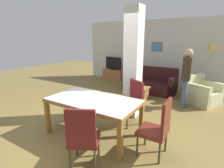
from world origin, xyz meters
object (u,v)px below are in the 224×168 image
(dining_table, at_px, (93,106))
(dining_chair_near_right, at_px, (83,136))
(standing_person, at_px, (186,74))
(sofa, at_px, (150,84))
(floor_lamp, at_px, (213,52))
(dining_chair_far_right, at_px, (132,101))
(coffee_table, at_px, (139,93))
(dining_chair_head_right, at_px, (158,127))
(bottle, at_px, (135,83))
(tv_screen, at_px, (113,63))
(tv_stand, at_px, (113,74))
(armchair, at_px, (201,94))

(dining_table, relative_size, dining_chair_near_right, 1.79)
(dining_table, relative_size, standing_person, 1.09)
(sofa, height_order, floor_lamp, floor_lamp)
(dining_chair_near_right, relative_size, dining_chair_far_right, 1.00)
(coffee_table, height_order, floor_lamp, floor_lamp)
(dining_table, distance_m, floor_lamp, 4.72)
(dining_table, xyz_separation_m, sofa, (-0.03, 3.50, -0.32))
(dining_chair_head_right, bearing_deg, floor_lamp, -7.11)
(dining_chair_near_right, xyz_separation_m, dining_chair_far_right, (-0.00, 1.74, 0.00))
(bottle, bearing_deg, dining_table, -85.11)
(dining_chair_far_right, xyz_separation_m, bottle, (-0.67, 1.68, -0.02))
(dining_chair_far_right, bearing_deg, dining_table, 90.00)
(dining_chair_head_right, height_order, sofa, dining_chair_head_right)
(dining_chair_near_right, relative_size, tv_screen, 1.15)
(floor_lamp, bearing_deg, dining_chair_head_right, -97.11)
(coffee_table, bearing_deg, floor_lamp, 42.61)
(floor_lamp, distance_m, standing_person, 1.84)
(dining_chair_near_right, xyz_separation_m, tv_stand, (-2.65, 5.32, -0.30))
(sofa, distance_m, armchair, 1.78)
(armchair, xyz_separation_m, tv_stand, (-3.93, 1.25, -0.04))
(dining_table, height_order, standing_person, standing_person)
(bottle, bearing_deg, tv_stand, 136.36)
(sofa, bearing_deg, bottle, 78.27)
(sofa, distance_m, coffee_table, 1.01)
(bottle, height_order, floor_lamp, floor_lamp)
(bottle, xyz_separation_m, standing_person, (1.55, -0.00, 0.45))
(dining_chair_far_right, xyz_separation_m, coffee_table, (-0.50, 1.60, -0.33))
(armchair, bearing_deg, dining_chair_near_right, 9.02)
(tv_screen, relative_size, standing_person, 0.53)
(tv_screen, bearing_deg, dining_chair_head_right, 139.10)
(tv_screen, height_order, standing_person, standing_person)
(dining_chair_near_right, bearing_deg, dining_table, 90.00)
(dining_table, height_order, dining_chair_near_right, dining_chair_near_right)
(sofa, xyz_separation_m, coffee_table, (-0.02, -1.01, -0.09))
(tv_stand, xyz_separation_m, standing_person, (3.53, -1.89, 0.72))
(dining_chair_head_right, height_order, armchair, dining_chair_head_right)
(armchair, height_order, tv_stand, armchair)
(standing_person, bearing_deg, coffee_table, 90.00)
(dining_chair_head_right, bearing_deg, tv_screen, 38.45)
(dining_chair_head_right, bearing_deg, coffee_table, 29.06)
(dining_chair_head_right, relative_size, tv_screen, 1.15)
(floor_lamp, bearing_deg, standing_person, -107.63)
(armchair, relative_size, floor_lamp, 0.66)
(standing_person, bearing_deg, tv_screen, 58.74)
(tv_screen, relative_size, floor_lamp, 0.51)
(sofa, xyz_separation_m, standing_person, (1.36, -0.94, 0.66))
(dining_chair_head_right, relative_size, floor_lamp, 0.58)
(bottle, xyz_separation_m, tv_screen, (-1.98, 1.89, 0.26))
(dining_chair_head_right, xyz_separation_m, coffee_table, (-1.38, 2.49, -0.33))
(dining_chair_far_right, distance_m, tv_screen, 4.46)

